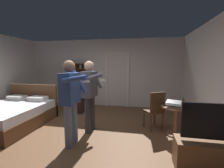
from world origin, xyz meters
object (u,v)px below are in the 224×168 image
object	(u,v)px
wooden_chair	(155,109)
suitcase_dark	(74,107)
bed	(12,115)
bottle_on_table	(183,103)
tv_flatscreen	(213,152)
person_striped_shirt	(90,91)
bookshelf	(78,83)
laptop	(174,104)
side_table	(175,115)
person_blue_shirt	(71,97)

from	to	relation	value
wooden_chair	suitcase_dark	xyz separation A→B (m)	(-2.64, 0.95, -0.35)
bed	bottle_on_table	world-z (taller)	bed
tv_flatscreen	person_striped_shirt	xyz separation A→B (m)	(-2.37, 1.04, 0.70)
bookshelf	bottle_on_table	xyz separation A→B (m)	(3.47, -2.16, -0.12)
bed	bookshelf	world-z (taller)	bookshelf
laptop	wooden_chair	world-z (taller)	wooden_chair
tv_flatscreen	laptop	distance (m)	1.32
wooden_chair	side_table	bearing A→B (deg)	-24.43
bookshelf	bottle_on_table	world-z (taller)	bookshelf
bottle_on_table	person_striped_shirt	distance (m)	2.19
bed	side_table	bearing A→B (deg)	3.49
bookshelf	tv_flatscreen	xyz separation A→B (m)	(3.66, -3.31, -0.61)
bottle_on_table	suitcase_dark	world-z (taller)	bottle_on_table
side_table	suitcase_dark	world-z (taller)	side_table
bottle_on_table	wooden_chair	size ratio (longest dim) A/B	0.23
bookshelf	suitcase_dark	size ratio (longest dim) A/B	2.71
person_blue_shirt	person_striped_shirt	size ratio (longest dim) A/B	1.00
side_table	wooden_chair	bearing A→B (deg)	155.57
side_table	wooden_chair	distance (m)	0.49
suitcase_dark	person_striped_shirt	bearing A→B (deg)	-48.42
tv_flatscreen	person_striped_shirt	distance (m)	2.68
laptop	side_table	bearing A→B (deg)	42.60
person_striped_shirt	suitcase_dark	distance (m)	1.89
bottle_on_table	bookshelf	bearing A→B (deg)	148.04
laptop	person_striped_shirt	world-z (taller)	person_striped_shirt
suitcase_dark	bed	bearing A→B (deg)	-126.06
laptop	person_blue_shirt	distance (m)	2.34
tv_flatscreen	bottle_on_table	distance (m)	1.26
laptop	wooden_chair	size ratio (longest dim) A/B	0.42
wooden_chair	person_striped_shirt	bearing A→B (deg)	-166.27
laptop	person_striped_shirt	bearing A→B (deg)	-175.77
bottle_on_table	laptop	bearing A→B (deg)	167.98
laptop	tv_flatscreen	bearing A→B (deg)	-72.53
person_striped_shirt	suitcase_dark	xyz separation A→B (m)	(-1.05, 1.34, -0.82)
person_striped_shirt	wooden_chair	bearing A→B (deg)	13.73
tv_flatscreen	suitcase_dark	distance (m)	4.17
side_table	bottle_on_table	xyz separation A→B (m)	(0.14, -0.08, 0.32)
bed	suitcase_dark	xyz separation A→B (m)	(1.18, 1.42, -0.11)
bed	person_striped_shirt	xyz separation A→B (m)	(2.22, 0.07, 0.71)
bookshelf	tv_flatscreen	distance (m)	4.97
wooden_chair	person_striped_shirt	xyz separation A→B (m)	(-1.60, -0.39, 0.47)
bed	tv_flatscreen	distance (m)	4.69
bed	laptop	world-z (taller)	bed
bookshelf	tv_flatscreen	bearing A→B (deg)	-42.17
side_table	suitcase_dark	distance (m)	3.31
wooden_chair	bottle_on_table	bearing A→B (deg)	-25.75
bookshelf	bottle_on_table	size ratio (longest dim) A/B	7.35
bookshelf	suitcase_dark	xyz separation A→B (m)	(0.24, -0.93, -0.73)
tv_flatscreen	person_blue_shirt	world-z (taller)	person_blue_shirt
person_striped_shirt	bookshelf	bearing A→B (deg)	119.54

